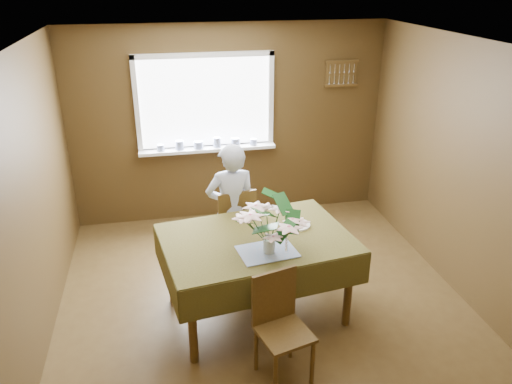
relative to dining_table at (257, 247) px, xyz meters
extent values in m
plane|color=#4D381A|center=(0.10, -0.04, -0.72)|extent=(4.50, 4.50, 0.00)
plane|color=white|center=(0.10, -0.04, 1.78)|extent=(4.50, 4.50, 0.00)
plane|color=brown|center=(0.10, 2.21, 0.53)|extent=(4.00, 0.00, 4.00)
plane|color=brown|center=(-1.90, -0.04, 0.53)|extent=(0.00, 4.50, 4.50)
plane|color=brown|center=(2.10, -0.04, 0.53)|extent=(0.00, 4.50, 4.50)
cube|color=white|center=(-0.20, 2.19, 0.83)|extent=(1.60, 0.01, 1.10)
cube|color=white|center=(-0.20, 2.18, 1.41)|extent=(1.72, 0.06, 0.06)
cube|color=white|center=(-0.20, 2.18, 0.25)|extent=(1.72, 0.06, 0.06)
cube|color=white|center=(-1.03, 2.18, 0.83)|extent=(0.06, 0.06, 1.22)
cube|color=white|center=(0.63, 2.18, 0.83)|extent=(0.06, 0.06, 1.22)
cube|color=white|center=(-0.20, 2.11, 0.26)|extent=(1.72, 0.20, 0.04)
cylinder|color=white|center=(-0.79, 2.09, 0.32)|extent=(0.09, 0.09, 0.08)
cylinder|color=white|center=(-0.56, 2.09, 0.33)|extent=(0.11, 0.11, 0.12)
cylinder|color=white|center=(-0.32, 2.09, 0.32)|extent=(0.12, 0.12, 0.09)
cylinder|color=white|center=(-0.09, 2.09, 0.34)|extent=(0.10, 0.10, 0.13)
cylinder|color=white|center=(0.15, 2.09, 0.33)|extent=(0.11, 0.11, 0.10)
cylinder|color=white|center=(0.38, 2.09, 0.32)|extent=(0.09, 0.09, 0.08)
cube|color=brown|center=(1.55, 2.18, 1.13)|extent=(0.40, 0.03, 0.30)
cube|color=brown|center=(1.55, 2.17, 1.28)|extent=(0.44, 0.04, 0.03)
cube|color=brown|center=(1.55, 2.17, 0.98)|extent=(0.44, 0.04, 0.03)
cylinder|color=brown|center=(-0.66, -0.55, -0.34)|extent=(0.08, 0.08, 0.77)
cylinder|color=brown|center=(0.78, -0.34, -0.34)|extent=(0.08, 0.08, 0.77)
cylinder|color=brown|center=(-0.78, 0.35, -0.34)|extent=(0.08, 0.08, 0.77)
cylinder|color=brown|center=(0.65, 0.56, -0.34)|extent=(0.08, 0.08, 0.77)
cube|color=brown|center=(0.00, 0.00, 0.07)|extent=(1.77, 1.31, 0.04)
cube|color=#3E3816|center=(0.00, 0.00, 0.09)|extent=(1.84, 1.38, 0.01)
cube|color=#3E3816|center=(0.08, -0.57, -0.06)|extent=(1.68, 0.25, 0.30)
cube|color=#3E3816|center=(-0.08, 0.57, -0.06)|extent=(1.68, 0.25, 0.30)
cube|color=#3E3816|center=(-0.84, -0.12, -0.06)|extent=(0.18, 1.14, 0.30)
cube|color=#3E3816|center=(0.84, 0.12, -0.06)|extent=(0.18, 1.14, 0.30)
cube|color=#509FE3|center=(0.04, -0.27, 0.11)|extent=(0.53, 0.42, 0.01)
cylinder|color=brown|center=(0.06, 1.12, -0.50)|extent=(0.04, 0.04, 0.44)
cylinder|color=brown|center=(-0.29, 1.06, -0.50)|extent=(0.04, 0.04, 0.44)
cylinder|color=brown|center=(0.12, 0.77, -0.50)|extent=(0.04, 0.04, 0.44)
cylinder|color=brown|center=(-0.23, 0.71, -0.50)|extent=(0.04, 0.04, 0.44)
cube|color=brown|center=(-0.09, 0.92, -0.27)|extent=(0.47, 0.47, 0.03)
cube|color=brown|center=(-0.06, 0.73, -0.01)|extent=(0.41, 0.09, 0.49)
cylinder|color=brown|center=(-0.07, -1.08, -0.52)|extent=(0.04, 0.04, 0.42)
cylinder|color=brown|center=(0.25, -0.99, -0.52)|extent=(0.04, 0.04, 0.42)
cylinder|color=brown|center=(-0.16, -0.75, -0.52)|extent=(0.04, 0.04, 0.42)
cylinder|color=brown|center=(0.16, -0.67, -0.52)|extent=(0.04, 0.04, 0.42)
cube|color=brown|center=(0.04, -0.87, -0.29)|extent=(0.48, 0.48, 0.03)
cube|color=brown|center=(0.00, -0.70, -0.05)|extent=(0.38, 0.13, 0.46)
imported|color=white|center=(-0.11, 0.78, 0.01)|extent=(0.56, 0.39, 1.48)
cylinder|color=white|center=(0.05, -0.28, 0.17)|extent=(0.11, 0.11, 0.13)
cylinder|color=#33662D|center=(0.05, -0.28, 0.27)|extent=(0.06, 0.06, 0.10)
cylinder|color=white|center=(0.42, 0.15, 0.11)|extent=(0.26, 0.26, 0.01)
cube|color=silver|center=(0.23, -0.19, 0.11)|extent=(0.08, 0.23, 0.00)
camera|label=1|loc=(-0.80, -3.90, 2.33)|focal=35.00mm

